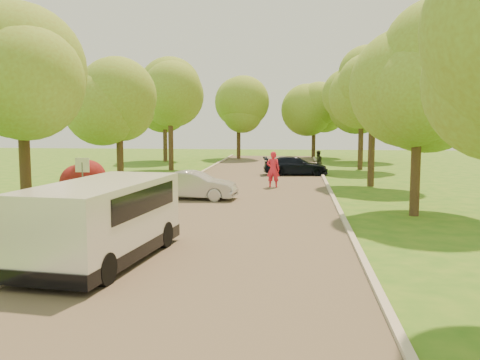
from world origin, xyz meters
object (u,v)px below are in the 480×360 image
at_px(street_sign, 83,174).
at_px(minivan, 103,220).
at_px(skateboarder, 154,206).
at_px(person_olive, 318,162).
at_px(longboard, 154,237).
at_px(person_striped, 273,169).
at_px(dark_sedan, 295,166).
at_px(silver_sedan, 194,185).

bearing_deg(street_sign, minivan, -63.88).
distance_m(minivan, skateboarder, 2.53).
bearing_deg(person_olive, skateboarder, 45.78).
bearing_deg(person_olive, minivan, 45.79).
height_order(street_sign, longboard, street_sign).
relative_size(street_sign, person_striped, 1.12).
bearing_deg(person_olive, person_striped, 42.02).
bearing_deg(longboard, dark_sedan, -122.76).
xyz_separation_m(minivan, skateboarder, (0.66, 2.44, -0.03)).
height_order(silver_sedan, dark_sedan, silver_sedan).
height_order(street_sign, silver_sedan, street_sign).
bearing_deg(silver_sedan, street_sign, 145.81).
height_order(minivan, person_olive, minivan).
height_order(minivan, person_striped, minivan).
bearing_deg(street_sign, longboard, -46.96).
bearing_deg(longboard, silver_sedan, -107.98).
relative_size(silver_sedan, dark_sedan, 0.92).
height_order(street_sign, dark_sedan, street_sign).
bearing_deg(skateboarder, person_olive, -125.95).
relative_size(minivan, person_striped, 2.96).
bearing_deg(longboard, street_sign, -67.70).
distance_m(minivan, dark_sedan, 22.68).
relative_size(street_sign, silver_sedan, 0.56).
xyz_separation_m(longboard, person_striped, (3.01, 13.12, 0.86)).
height_order(silver_sedan, skateboarder, skateboarder).
relative_size(dark_sedan, person_olive, 2.72).
relative_size(minivan, person_olive, 3.70).
height_order(street_sign, person_striped, street_sign).
bearing_deg(minivan, person_striped, 83.81).
bearing_deg(silver_sedan, person_olive, -20.80).
distance_m(street_sign, silver_sedan, 5.59).
bearing_deg(person_striped, silver_sedan, 58.82).
xyz_separation_m(minivan, silver_sedan, (0.25, 10.88, -0.44)).
bearing_deg(longboard, skateboarder, 69.26).
distance_m(longboard, person_striped, 13.48).
bearing_deg(dark_sedan, longboard, 161.45).
xyz_separation_m(minivan, longboard, (0.66, 2.44, -0.98)).
bearing_deg(person_olive, silver_sedan, 34.96).
height_order(longboard, person_striped, person_striped).
bearing_deg(minivan, dark_sedan, 84.69).
relative_size(minivan, skateboarder, 3.07).
height_order(silver_sedan, person_striped, person_striped).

